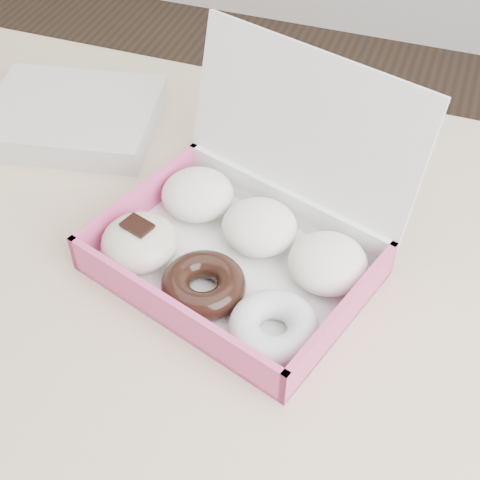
% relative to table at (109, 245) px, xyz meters
% --- Properties ---
extents(ground, '(4.00, 4.00, 0.00)m').
position_rel_table_xyz_m(ground, '(0.00, 0.00, -0.67)').
color(ground, black).
rests_on(ground, ground).
extents(table, '(1.20, 0.80, 0.75)m').
position_rel_table_xyz_m(table, '(0.00, 0.00, 0.00)').
color(table, tan).
rests_on(table, ground).
extents(donut_box, '(0.41, 0.39, 0.24)m').
position_rel_table_xyz_m(donut_box, '(0.22, -0.03, 0.12)').
color(donut_box, white).
rests_on(donut_box, table).
extents(newspapers, '(0.31, 0.26, 0.04)m').
position_rel_table_xyz_m(newspapers, '(-0.13, 0.16, 0.10)').
color(newspapers, silver).
rests_on(newspapers, table).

